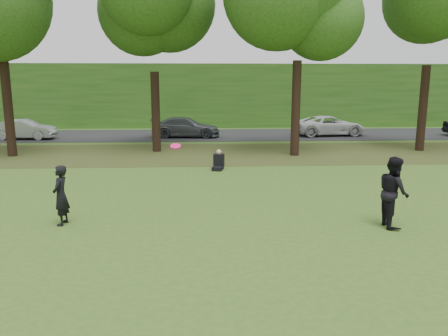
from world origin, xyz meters
name	(u,v)px	position (x,y,z in m)	size (l,w,h in m)	color
ground	(231,250)	(0.00, 0.00, 0.00)	(120.00, 120.00, 0.00)	#37551A
leaf_litter	(214,154)	(0.00, 13.00, 0.01)	(60.00, 7.00, 0.01)	#483C1A
street	(211,135)	(0.00, 21.00, 0.01)	(70.00, 7.00, 0.02)	black
far_hedge	(209,96)	(0.00, 27.00, 2.50)	(70.00, 3.00, 5.00)	#244D16
player_left	(61,195)	(-4.22, 1.93, 0.77)	(0.56, 0.37, 1.55)	black
player_right	(393,192)	(4.19, 1.38, 0.90)	(0.87, 0.68, 1.80)	black
parked_cars	(214,127)	(0.18, 19.86, 0.68)	(41.68, 3.11, 1.36)	black
frisbee	(176,146)	(-1.28, 2.00, 2.01)	(0.38, 0.36, 0.16)	#F6146B
seated_person	(219,162)	(0.07, 8.94, 0.31)	(0.57, 0.80, 0.83)	black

